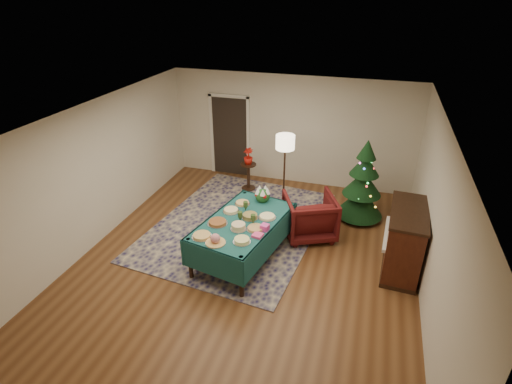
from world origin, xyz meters
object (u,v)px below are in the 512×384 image
(side_table, at_px, (248,177))
(piano, at_px, (404,241))
(floor_lamp, at_px, (285,147))
(christmas_tree, at_px, (363,184))
(gift_box, at_px, (265,227))
(armchair, at_px, (310,214))
(potted_plant, at_px, (248,160))
(buffet_table, at_px, (243,228))

(side_table, height_order, piano, piano)
(floor_lamp, bearing_deg, side_table, 151.68)
(christmas_tree, bearing_deg, gift_box, -123.15)
(armchair, bearing_deg, potted_plant, -66.55)
(gift_box, relative_size, floor_lamp, 0.08)
(buffet_table, distance_m, potted_plant, 2.81)
(side_table, bearing_deg, gift_box, -67.01)
(buffet_table, height_order, gift_box, gift_box)
(potted_plant, bearing_deg, christmas_tree, -12.55)
(christmas_tree, bearing_deg, buffet_table, -132.93)
(piano, bearing_deg, christmas_tree, 117.73)
(armchair, relative_size, christmas_tree, 0.54)
(buffet_table, height_order, piano, piano)
(buffet_table, bearing_deg, gift_box, -22.74)
(side_table, xyz_separation_m, piano, (3.55, -2.18, 0.25))
(piano, bearing_deg, side_table, 148.44)
(gift_box, distance_m, piano, 2.44)
(armchair, distance_m, piano, 1.85)
(floor_lamp, xyz_separation_m, christmas_tree, (1.71, -0.06, -0.63))
(floor_lamp, height_order, potted_plant, floor_lamp)
(gift_box, xyz_separation_m, floor_lamp, (-0.21, 2.35, 0.58))
(side_table, xyz_separation_m, christmas_tree, (2.72, -0.61, 0.48))
(armchair, distance_m, floor_lamp, 1.63)
(armchair, xyz_separation_m, piano, (1.75, -0.57, 0.09))
(christmas_tree, bearing_deg, side_table, 167.45)
(buffet_table, relative_size, potted_plant, 5.69)
(buffet_table, relative_size, piano, 1.62)
(armchair, distance_m, potted_plant, 2.43)
(side_table, height_order, potted_plant, potted_plant)
(buffet_table, bearing_deg, armchair, 46.87)
(buffet_table, bearing_deg, piano, 10.64)
(potted_plant, bearing_deg, gift_box, -67.01)
(gift_box, xyz_separation_m, potted_plant, (-1.23, 2.89, -0.07))
(piano, bearing_deg, gift_box, -162.93)
(armchair, bearing_deg, christmas_tree, -157.39)
(potted_plant, bearing_deg, buffet_table, -74.07)
(buffet_table, xyz_separation_m, piano, (2.78, 0.52, -0.07))
(armchair, relative_size, piano, 0.70)
(buffet_table, relative_size, armchair, 2.33)
(buffet_table, height_order, armchair, armchair)
(armchair, distance_m, side_table, 2.42)
(gift_box, distance_m, floor_lamp, 2.43)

